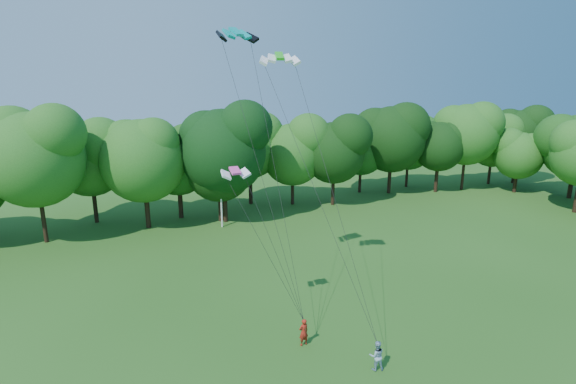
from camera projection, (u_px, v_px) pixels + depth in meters
name	position (u px, v px, depth m)	size (l,w,h in m)	color
utility_pole	(221.00, 193.00, 46.82)	(1.45, 0.30, 7.28)	silver
kite_flyer_left	(304.00, 332.00, 26.79)	(0.63, 0.41, 1.72)	#A82215
kite_flyer_right	(377.00, 356.00, 24.55)	(0.84, 0.66, 1.73)	#90AEC8
kite_teal	(236.00, 32.00, 28.36)	(2.78, 1.68, 0.65)	#059896
kite_green	(279.00, 56.00, 28.23)	(2.65, 1.65, 0.57)	green
kite_pink	(235.00, 171.00, 25.75)	(1.67, 0.84, 0.37)	#FF46AE
tree_back_center	(223.00, 139.00, 47.20)	(10.07, 10.07, 14.65)	black
tree_back_east	(409.00, 138.00, 63.01)	(7.73, 7.73, 11.25)	#362815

